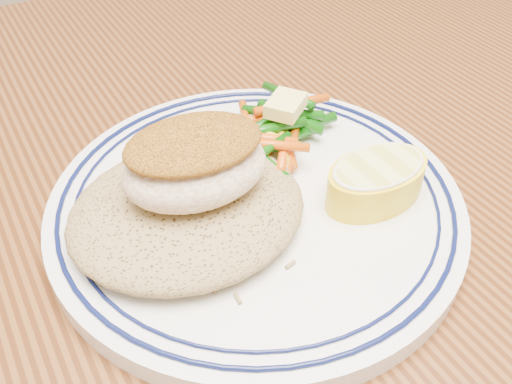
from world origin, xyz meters
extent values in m
cube|color=#44220D|center=(0.00, 0.00, 0.73)|extent=(1.50, 0.90, 0.04)
cylinder|color=#44220D|center=(0.68, 0.38, 0.35)|extent=(0.07, 0.07, 0.71)
cylinder|color=white|center=(0.00, 0.02, 0.76)|extent=(0.27, 0.27, 0.01)
torus|color=#0A113F|center=(0.00, 0.02, 0.77)|extent=(0.25, 0.25, 0.00)
torus|color=#0A113F|center=(0.00, 0.02, 0.77)|extent=(0.23, 0.23, 0.00)
ellipsoid|color=olive|center=(-0.05, 0.02, 0.78)|extent=(0.15, 0.13, 0.03)
ellipsoid|color=#FAE8CE|center=(-0.04, 0.02, 0.80)|extent=(0.09, 0.07, 0.04)
ellipsoid|color=#905D17|center=(-0.04, 0.02, 0.82)|extent=(0.09, 0.06, 0.02)
cylinder|color=#CD4F0A|center=(0.04, 0.06, 0.77)|extent=(0.05, 0.03, 0.01)
cylinder|color=#0D4C09|center=(0.02, 0.06, 0.77)|extent=(0.05, 0.02, 0.01)
cylinder|color=#CD4F0A|center=(0.03, 0.08, 0.77)|extent=(0.04, 0.05, 0.02)
cylinder|color=gold|center=(0.03, 0.09, 0.77)|extent=(0.05, 0.03, 0.01)
cylinder|color=#0D4C09|center=(0.06, 0.06, 0.77)|extent=(0.06, 0.01, 0.01)
cylinder|color=#0D4C09|center=(0.04, 0.06, 0.77)|extent=(0.06, 0.01, 0.01)
cylinder|color=#0D4C09|center=(0.01, 0.04, 0.77)|extent=(0.02, 0.05, 0.01)
cylinder|color=#CD4F0A|center=(0.03, 0.08, 0.77)|extent=(0.03, 0.05, 0.01)
cylinder|color=#CD4F0A|center=(0.04, 0.04, 0.78)|extent=(0.04, 0.05, 0.01)
cylinder|color=#CD4F0A|center=(0.04, 0.05, 0.78)|extent=(0.03, 0.05, 0.01)
cylinder|color=#CD4F0A|center=(0.03, 0.09, 0.78)|extent=(0.04, 0.03, 0.01)
cylinder|color=#CD4F0A|center=(0.03, 0.04, 0.78)|extent=(0.04, 0.05, 0.01)
cylinder|color=#0D4C09|center=(0.06, 0.08, 0.78)|extent=(0.05, 0.05, 0.01)
cylinder|color=#0D4C09|center=(0.01, 0.04, 0.78)|extent=(0.01, 0.06, 0.01)
cylinder|color=#0D4C09|center=(0.06, 0.07, 0.78)|extent=(0.03, 0.05, 0.01)
cylinder|color=gold|center=(0.04, 0.05, 0.78)|extent=(0.03, 0.05, 0.01)
cylinder|color=#CD4F0A|center=(0.02, 0.05, 0.78)|extent=(0.04, 0.04, 0.01)
cylinder|color=gold|center=(0.03, 0.05, 0.78)|extent=(0.03, 0.04, 0.01)
cylinder|color=#0D4C09|center=(0.03, 0.06, 0.79)|extent=(0.06, 0.02, 0.01)
cylinder|color=#0D4C09|center=(0.04, 0.07, 0.78)|extent=(0.05, 0.01, 0.01)
cylinder|color=#CD4F0A|center=(0.02, 0.04, 0.79)|extent=(0.05, 0.04, 0.01)
cylinder|color=#CD4F0A|center=(0.06, 0.08, 0.78)|extent=(0.06, 0.01, 0.01)
cylinder|color=#0D4C09|center=(0.01, 0.04, 0.78)|extent=(0.06, 0.03, 0.01)
cylinder|color=#0D4C09|center=(0.07, 0.09, 0.79)|extent=(0.02, 0.05, 0.01)
cube|color=#FDEF7C|center=(0.05, 0.06, 0.80)|extent=(0.04, 0.03, 0.01)
torus|color=white|center=(0.07, -0.02, 0.79)|extent=(0.07, 0.07, 0.00)
camera|label=1|loc=(-0.14, -0.22, 1.01)|focal=40.00mm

